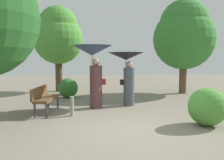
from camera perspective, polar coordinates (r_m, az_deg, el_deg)
ground_plane at (r=5.96m, az=3.11°, el=-11.62°), size 40.00×40.00×0.00m
person_left at (r=8.20m, az=-4.51°, el=4.46°), size 1.35×1.35×2.18m
person_right at (r=8.69m, az=3.59°, el=3.37°), size 1.30×1.30×1.95m
park_bench at (r=7.85m, az=-15.90°, el=-3.91°), size 0.67×1.55×0.83m
tree_near_left at (r=12.93m, az=-12.79°, el=10.42°), size 2.56×2.56×4.47m
tree_near_right at (r=12.41m, az=16.87°, el=10.46°), size 3.00×3.00×4.61m
bush_path_left at (r=11.67m, az=-10.14°, el=-1.54°), size 0.77×0.77×0.77m
bush_path_right at (r=10.66m, az=-10.48°, el=-1.90°), size 0.87×0.87×0.87m
bush_behind_bench at (r=6.59m, az=21.89°, el=-5.98°), size 0.98×0.98×0.98m
path_marker_post at (r=7.28m, az=-9.60°, el=-6.20°), size 0.12×0.12×0.60m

